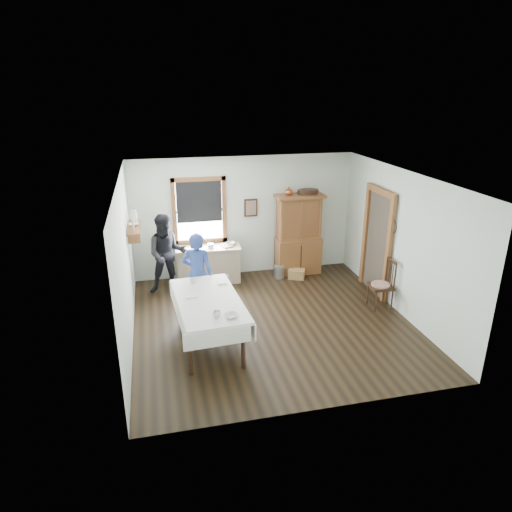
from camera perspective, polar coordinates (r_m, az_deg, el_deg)
name	(u,v)px	position (r m, az deg, el deg)	size (l,w,h in m)	color
room	(273,254)	(7.99, 2.11, 0.27)	(5.01, 5.01, 2.70)	black
window	(199,208)	(10.06, -7.10, 5.99)	(1.18, 0.07, 1.48)	white
doorway	(377,239)	(9.68, 14.95, 2.06)	(0.09, 1.14, 2.22)	#40382E
wall_shelf	(134,226)	(9.14, -15.01, 3.67)	(0.24, 1.00, 0.44)	brown
framed_picture	(251,208)	(10.25, -0.65, 6.04)	(0.30, 0.04, 0.40)	#351F12
rug_beater	(394,220)	(9.06, 16.81, 4.31)	(0.27, 0.27, 0.01)	black
work_counter	(209,264)	(10.15, -5.95, -1.03)	(1.41, 0.53, 0.81)	tan
china_hutch	(298,235)	(10.46, 5.33, 2.68)	(1.09, 0.52, 1.85)	brown
dining_table	(209,321)	(7.79, -5.87, -8.03)	(1.06, 2.02, 0.81)	white
spindle_chair	(381,284)	(9.20, 15.37, -3.39)	(0.46, 0.46, 1.00)	#351F12
pail	(279,272)	(10.40, 2.89, -2.00)	(0.25, 0.25, 0.27)	#999CA1
wicker_basket	(296,274)	(10.39, 5.07, -2.24)	(0.36, 0.25, 0.21)	#AB874D
woman_blue	(198,276)	(8.67, -7.29, -2.55)	(0.54, 0.36, 1.48)	navy
figure_dark	(167,257)	(9.63, -11.04, -0.10)	(0.76, 0.59, 1.57)	black
table_cup_a	(217,314)	(7.02, -4.93, -7.24)	(0.12, 0.12, 0.10)	silver
table_cup_b	(193,281)	(8.21, -7.92, -3.08)	(0.10, 0.10, 0.10)	silver
table_bowl	(231,316)	(7.00, -3.09, -7.44)	(0.23, 0.23, 0.06)	silver
counter_book	(222,247)	(9.98, -4.26, 1.19)	(0.18, 0.25, 0.02)	#7B6352
counter_bowl	(230,244)	(10.09, -3.22, 1.55)	(0.21, 0.21, 0.07)	silver
shelf_bowl	(134,224)	(9.14, -15.02, 3.83)	(0.22, 0.22, 0.05)	silver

